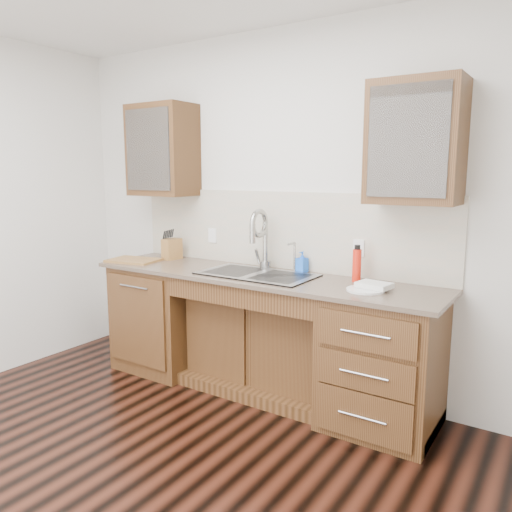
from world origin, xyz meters
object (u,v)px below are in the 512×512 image
Objects in this scene: soap_bottle at (302,262)px; cutting_board at (134,260)px; knife_block at (172,249)px; water_bottle at (357,265)px; plate at (366,290)px.

cutting_board is at bearing -153.81° from soap_bottle.
knife_block is 0.44× the size of cutting_board.
soap_bottle is 1.44m from cutting_board.
plate is at bearing -56.16° from water_bottle.
soap_bottle is 0.47m from water_bottle.
plate is 0.59× the size of cutting_board.
water_bottle reaches higher than cutting_board.
cutting_board reaches higher than plate.
soap_bottle is 0.88× the size of knife_block.
cutting_board is at bearing -121.71° from knife_block.
soap_bottle is 0.65× the size of plate.
water_bottle is 1.88m from cutting_board.
cutting_board is at bearing -171.40° from water_bottle.
knife_block is (-1.20, -0.11, 0.01)m from soap_bottle.
water_bottle is at bearing 1.31° from soap_bottle.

